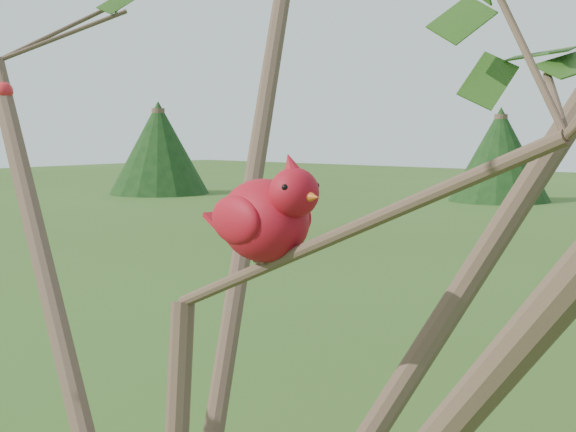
% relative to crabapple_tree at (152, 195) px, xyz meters
% --- Properties ---
extents(crabapple_tree, '(2.35, 2.05, 2.95)m').
position_rel_crabapple_tree_xyz_m(crabapple_tree, '(0.00, 0.00, 0.00)').
color(crabapple_tree, '#473126').
rests_on(crabapple_tree, ground).
extents(cardinal, '(0.23, 0.13, 0.16)m').
position_rel_crabapple_tree_xyz_m(cardinal, '(0.11, 0.11, -0.03)').
color(cardinal, red).
rests_on(cardinal, ground).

